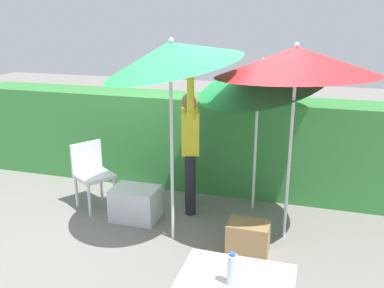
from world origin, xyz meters
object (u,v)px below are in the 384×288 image
object	(u,v)px
umbrella_rainbow	(171,55)
umbrella_orange	(296,62)
crate_cardboard	(248,238)
bottle_water	(232,269)
cooler_box	(135,204)
umbrella_yellow	(261,73)
person_vendor	(190,144)
chair_plastic	(92,171)

from	to	relation	value
umbrella_rainbow	umbrella_orange	distance (m)	1.32
crate_cardboard	bottle_water	xyz separation A→B (m)	(0.14, -1.68, 0.72)
umbrella_rainbow	crate_cardboard	size ratio (longest dim) A/B	5.47
cooler_box	crate_cardboard	bearing A→B (deg)	-14.79
umbrella_yellow	crate_cardboard	bearing A→B (deg)	-85.37
person_vendor	cooler_box	xyz separation A→B (m)	(-0.59, -0.48, -0.72)
chair_plastic	umbrella_yellow	bearing A→B (deg)	13.74
bottle_water	umbrella_yellow	bearing A→B (deg)	94.74
umbrella_rainbow	umbrella_orange	size ratio (longest dim) A/B	1.09
umbrella_orange	umbrella_yellow	world-z (taller)	umbrella_yellow
umbrella_yellow	crate_cardboard	size ratio (longest dim) A/B	5.14
umbrella_rainbow	bottle_water	xyz separation A→B (m)	(1.03, -1.73, -1.24)
umbrella_orange	cooler_box	size ratio (longest dim) A/B	3.90
person_vendor	cooler_box	distance (m)	1.05
crate_cardboard	bottle_water	bearing A→B (deg)	-85.19
umbrella_rainbow	bottle_water	size ratio (longest dim) A/B	10.35
umbrella_orange	cooler_box	distance (m)	2.65
umbrella_yellow	chair_plastic	bearing A→B (deg)	-166.26
chair_plastic	crate_cardboard	distance (m)	2.35
chair_plastic	umbrella_rainbow	bearing A→B (deg)	-21.98
umbrella_orange	umbrella_yellow	bearing A→B (deg)	124.79
chair_plastic	person_vendor	bearing A→B (deg)	12.18
umbrella_orange	crate_cardboard	bearing A→B (deg)	-126.16
umbrella_yellow	cooler_box	bearing A→B (deg)	-153.41
person_vendor	crate_cardboard	size ratio (longest dim) A/B	4.14
umbrella_yellow	cooler_box	distance (m)	2.30
umbrella_rainbow	umbrella_yellow	world-z (taller)	umbrella_rainbow
umbrella_yellow	person_vendor	size ratio (longest dim) A/B	1.24
umbrella_yellow	umbrella_orange	bearing A→B (deg)	-55.21
person_vendor	bottle_water	size ratio (longest dim) A/B	7.83
person_vendor	umbrella_orange	bearing A→B (deg)	-17.05
umbrella_rainbow	chair_plastic	world-z (taller)	umbrella_rainbow
umbrella_rainbow	chair_plastic	bearing A→B (deg)	158.02
umbrella_orange	chair_plastic	world-z (taller)	umbrella_orange
umbrella_orange	bottle_water	world-z (taller)	umbrella_orange
umbrella_rainbow	bottle_water	bearing A→B (deg)	-59.23
umbrella_yellow	bottle_water	distance (m)	2.97
umbrella_rainbow	cooler_box	size ratio (longest dim) A/B	4.25
crate_cardboard	umbrella_yellow	bearing A→B (deg)	94.63
umbrella_orange	cooler_box	world-z (taller)	umbrella_orange
umbrella_orange	umbrella_yellow	distance (m)	0.81
chair_plastic	bottle_water	xyz separation A→B (m)	(2.39, -2.28, 0.39)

